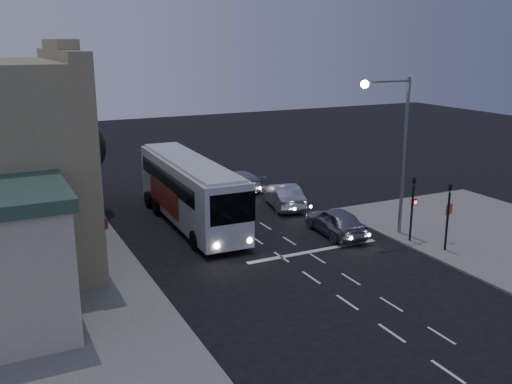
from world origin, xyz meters
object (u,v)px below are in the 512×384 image
traffic_signal_main (413,201)px  street_tree (74,146)px  car_sedan_b (238,180)px  traffic_signal_side (448,209)px  tour_bus (190,189)px  streetlight (396,139)px  regulatory_sign (448,216)px  car_sedan_a (283,195)px  car_suv (335,221)px

traffic_signal_main → street_tree: bearing=138.0°
car_sedan_b → traffic_signal_side: 17.79m
tour_bus → street_tree: 8.33m
tour_bus → streetlight: streetlight is taller
traffic_signal_side → streetlight: streetlight is taller
tour_bus → streetlight: bearing=-36.2°
car_sedan_b → traffic_signal_main: bearing=94.4°
car_sedan_b → regulatory_sign: bearing=99.1°
traffic_signal_main → street_tree: 21.38m
streetlight → regulatory_sign: bearing=-51.3°
traffic_signal_main → streetlight: (-0.26, 1.42, 3.31)m
street_tree → streetlight: bearing=-39.5°
regulatory_sign → streetlight: (-1.96, 2.44, 4.14)m
car_sedan_a → car_sedan_b: (-0.80, 5.73, -0.10)m
streetlight → traffic_signal_main: bearing=-79.8°
car_sedan_b → car_suv: bearing=84.0°
car_sedan_a → streetlight: streetlight is taller
tour_bus → regulatory_sign: (11.61, -9.86, -0.59)m
car_suv → street_tree: size_ratio=0.77×
tour_bus → car_sedan_b: bearing=47.4°
car_sedan_a → street_tree: size_ratio=0.81×
tour_bus → traffic_signal_main: (9.91, -8.84, 0.23)m
traffic_signal_main → car_sedan_b: bearing=104.2°
car_sedan_a → street_tree: (-12.76, 4.83, 3.67)m
car_sedan_a → car_sedan_b: car_sedan_a is taller
traffic_signal_side → streetlight: size_ratio=0.46×
tour_bus → street_tree: street_tree is taller
car_suv → streetlight: 5.87m
traffic_signal_side → car_sedan_a: bearing=108.2°
traffic_signal_main → regulatory_sign: size_ratio=1.86×
car_sedan_b → regulatory_sign: (5.55, -16.16, 0.87)m
car_sedan_a → streetlight: size_ratio=0.56×
car_suv → car_sedan_a: size_ratio=0.95×
car_suv → car_sedan_a: bearing=-85.8°
tour_bus → traffic_signal_main: 13.28m
tour_bus → car_sedan_b: (6.06, 6.30, -1.46)m
tour_bus → regulatory_sign: size_ratio=6.03×
traffic_signal_side → streetlight: (-0.96, 3.40, 3.31)m
car_suv → street_tree: bearing=-37.2°
regulatory_sign → tour_bus: bearing=139.7°
tour_bus → traffic_signal_side: size_ratio=3.23×
tour_bus → car_suv: bearing=-38.9°
car_sedan_b → streetlight: 15.04m
regulatory_sign → car_sedan_b: bearing=108.9°
streetlight → street_tree: (-15.55, 12.82, -1.23)m
tour_bus → streetlight: 12.68m
car_suv → car_sedan_b: 12.15m
car_sedan_a → regulatory_sign: size_ratio=2.29×
car_suv → traffic_signal_side: traffic_signal_side is taller
car_sedan_b → streetlight: streetlight is taller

